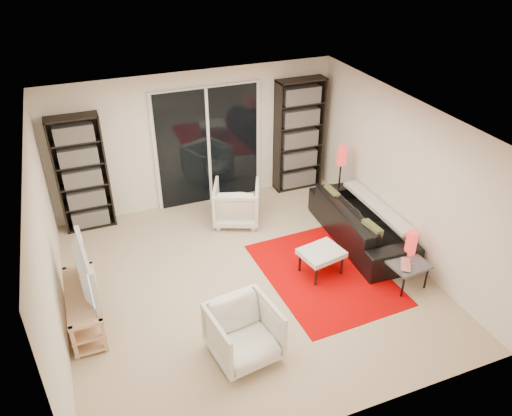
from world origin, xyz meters
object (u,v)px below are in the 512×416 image
(armchair_back, at_px, (237,203))
(floor_lamp, at_px, (341,163))
(ottoman, at_px, (321,254))
(sofa, at_px, (361,222))
(bookshelf_left, at_px, (82,174))
(tv_stand, at_px, (85,307))
(bookshelf_right, at_px, (299,136))
(side_table, at_px, (406,264))
(armchair_front, at_px, (244,333))

(armchair_back, height_order, floor_lamp, floor_lamp)
(ottoman, bearing_deg, sofa, 28.87)
(bookshelf_left, relative_size, ottoman, 2.91)
(tv_stand, bearing_deg, ottoman, -3.41)
(bookshelf_right, xyz_separation_m, side_table, (0.15, -3.23, -0.69))
(bookshelf_left, distance_m, sofa, 4.54)
(sofa, relative_size, side_table, 3.85)
(bookshelf_right, xyz_separation_m, armchair_back, (-1.50, -0.76, -0.70))
(sofa, height_order, side_table, sofa)
(side_table, distance_m, floor_lamp, 2.25)
(bookshelf_left, xyz_separation_m, floor_lamp, (4.15, -1.04, -0.07))
(bookshelf_right, height_order, armchair_front, bookshelf_right)
(tv_stand, bearing_deg, bookshelf_right, 29.77)
(armchair_back, bearing_deg, armchair_front, 94.78)
(ottoman, bearing_deg, side_table, -33.73)
(armchair_back, bearing_deg, sofa, 165.88)
(armchair_back, xyz_separation_m, side_table, (1.65, -2.46, 0.01))
(armchair_front, xyz_separation_m, ottoman, (1.59, 1.06, -0.00))
(bookshelf_left, relative_size, floor_lamp, 1.61)
(tv_stand, height_order, armchair_back, armchair_back)
(bookshelf_left, relative_size, sofa, 0.89)
(bookshelf_left, xyz_separation_m, sofa, (4.02, -2.01, -0.65))
(tv_stand, bearing_deg, floor_lamp, 16.62)
(bookshelf_left, distance_m, side_table, 5.17)
(armchair_back, xyz_separation_m, ottoman, (0.66, -1.80, -0.01))
(tv_stand, xyz_separation_m, armchair_back, (2.64, 1.61, 0.09))
(side_table, bearing_deg, armchair_front, -171.19)
(sofa, bearing_deg, bookshelf_left, 66.46)
(floor_lamp, bearing_deg, bookshelf_right, 105.97)
(tv_stand, relative_size, floor_lamp, 1.04)
(bookshelf_left, bearing_deg, side_table, -38.90)
(tv_stand, relative_size, armchair_back, 1.63)
(sofa, relative_size, armchair_front, 2.85)
(tv_stand, height_order, side_table, tv_stand)
(floor_lamp, bearing_deg, armchair_back, 171.08)
(bookshelf_right, height_order, armchair_back, bookshelf_right)
(ottoman, bearing_deg, floor_lamp, 53.18)
(armchair_back, bearing_deg, tv_stand, 54.04)
(side_table, bearing_deg, floor_lamp, 86.05)
(floor_lamp, bearing_deg, sofa, -97.79)
(bookshelf_right, height_order, tv_stand, bookshelf_right)
(sofa, height_order, floor_lamp, floor_lamp)
(bookshelf_right, relative_size, side_table, 3.67)
(bookshelf_left, relative_size, armchair_front, 2.53)
(side_table, bearing_deg, sofa, 89.14)
(armchair_back, relative_size, side_table, 1.35)
(sofa, relative_size, armchair_back, 2.85)
(tv_stand, distance_m, floor_lamp, 4.68)
(sofa, xyz_separation_m, side_table, (-0.02, -1.22, 0.04))
(armchair_back, relative_size, floor_lamp, 0.64)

